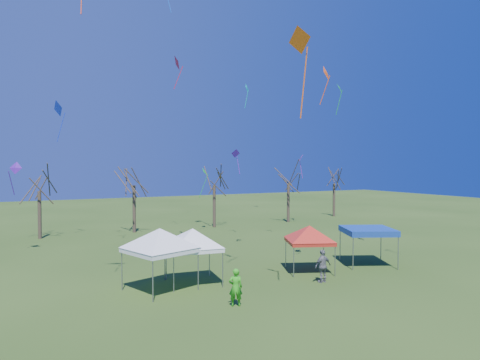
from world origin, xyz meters
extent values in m
plane|color=#2A4716|center=(0.00, 0.00, 0.00)|extent=(140.00, 140.00, 0.00)
cylinder|color=#3D2D21|center=(-10.77, 24.65, 2.14)|extent=(0.32, 0.32, 4.28)
cylinder|color=#3D2D21|center=(-2.37, 24.38, 2.32)|extent=(0.32, 0.32, 4.64)
cylinder|color=#3D2D21|center=(6.03, 24.04, 2.24)|extent=(0.32, 0.32, 4.49)
cylinder|color=#3D2D21|center=(15.36, 24.00, 2.24)|extent=(0.32, 0.32, 4.47)
cylinder|color=#3D2D21|center=(23.72, 26.07, 2.12)|extent=(0.32, 0.32, 4.23)
cylinder|color=gray|center=(-6.48, 2.49, 1.02)|extent=(0.06, 0.06, 2.03)
cylinder|color=gray|center=(-7.41, 5.18, 1.02)|extent=(0.06, 0.06, 2.03)
cylinder|color=gray|center=(-3.80, 3.41, 1.02)|extent=(0.06, 0.06, 2.03)
cylinder|color=gray|center=(-4.72, 6.10, 1.02)|extent=(0.06, 0.06, 2.03)
cube|color=white|center=(-5.60, 4.30, 2.15)|extent=(3.87, 3.87, 0.24)
pyramid|color=white|center=(-5.60, 4.30, 3.29)|extent=(4.07, 4.07, 1.02)
cylinder|color=gray|center=(-5.09, 3.59, 0.95)|extent=(0.06, 0.06, 1.90)
cylinder|color=gray|center=(-4.76, 6.23, 0.95)|extent=(0.06, 0.06, 1.90)
cylinder|color=gray|center=(-2.44, 3.26, 0.95)|extent=(0.06, 0.06, 1.90)
cylinder|color=gray|center=(-2.11, 5.90, 0.95)|extent=(0.06, 0.06, 1.90)
cube|color=white|center=(-3.60, 4.75, 2.02)|extent=(3.19, 3.19, 0.23)
pyramid|color=white|center=(-3.60, 4.75, 3.09)|extent=(4.01, 4.01, 0.95)
cylinder|color=gray|center=(2.17, 3.28, 0.89)|extent=(0.05, 0.05, 1.78)
cylinder|color=gray|center=(3.10, 5.59, 0.89)|extent=(0.05, 0.05, 1.78)
cylinder|color=gray|center=(4.48, 2.35, 0.89)|extent=(0.05, 0.05, 1.78)
cylinder|color=gray|center=(5.41, 4.66, 0.89)|extent=(0.05, 0.05, 1.78)
cube|color=red|center=(3.79, 3.97, 1.88)|extent=(3.47, 3.47, 0.21)
pyramid|color=red|center=(3.79, 3.97, 2.88)|extent=(3.50, 3.50, 0.89)
cylinder|color=gray|center=(6.46, 3.03, 1.03)|extent=(0.06, 0.06, 2.07)
cylinder|color=gray|center=(7.64, 5.67, 1.03)|extent=(0.06, 0.06, 2.07)
cylinder|color=gray|center=(9.10, 1.85, 1.03)|extent=(0.06, 0.06, 2.07)
cylinder|color=gray|center=(10.28, 4.49, 1.03)|extent=(0.06, 0.06, 2.07)
cube|color=#0E3596|center=(8.37, 3.76, 2.19)|extent=(4.10, 4.10, 0.25)
cube|color=#0E3596|center=(8.37, 3.76, 2.38)|extent=(4.10, 4.10, 0.12)
imported|color=slate|center=(2.99, 1.60, 0.93)|extent=(1.12, 0.52, 1.86)
imported|color=green|center=(-3.17, 0.21, 0.89)|extent=(0.75, 0.62, 1.78)
cone|color=#541BC1|center=(5.18, 17.19, 7.69)|extent=(0.87, 0.45, 0.81)
cube|color=#541BC1|center=(5.46, 17.20, 6.63)|extent=(0.06, 0.61, 1.71)
cone|color=#5518AD|center=(-12.50, 17.51, 6.42)|extent=(0.98, 0.76, 0.95)
cube|color=#5518AD|center=(-12.78, 17.68, 5.30)|extent=(0.39, 0.62, 1.77)
cone|color=#E94C0C|center=(4.44, 3.23, 12.17)|extent=(1.02, 0.89, 0.93)
cube|color=#E94C0C|center=(4.20, 3.06, 11.09)|extent=(0.40, 0.55, 1.69)
cone|color=purple|center=(15.95, 22.32, 7.48)|extent=(0.91, 1.01, 0.80)
cube|color=purple|center=(16.05, 22.46, 6.20)|extent=(0.34, 0.25, 2.13)
cube|color=blue|center=(-0.58, 18.64, 20.82)|extent=(0.29, 0.88, 2.28)
cone|color=#169223|center=(10.91, 9.78, 12.85)|extent=(0.93, 0.91, 0.78)
cube|color=#169223|center=(10.73, 9.62, 11.65)|extent=(0.37, 0.40, 1.99)
cone|color=#0BA0AE|center=(2.38, 9.60, 12.13)|extent=(0.63, 0.64, 0.69)
cube|color=#0BA0AE|center=(2.28, 9.50, 11.31)|extent=(0.25, 0.24, 1.30)
cone|color=green|center=(4.10, 21.95, 6.00)|extent=(0.91, 1.00, 0.77)
cube|color=green|center=(3.84, 21.58, 4.59)|extent=(0.79, 0.58, 2.41)
cone|color=red|center=(-1.08, 14.75, 14.63)|extent=(0.72, 1.32, 1.21)
cube|color=red|center=(-1.14, 14.40, 13.40)|extent=(0.74, 0.17, 1.85)
cone|color=#EE5E0C|center=(-0.52, -1.14, 12.37)|extent=(0.75, 1.37, 1.29)
cube|color=#EE5E0C|center=(-0.46, -1.37, 10.39)|extent=(0.50, 0.17, 3.31)
cone|color=#142DD6|center=(-9.19, 22.69, 11.54)|extent=(1.02, 1.54, 1.43)
cube|color=#142DD6|center=(-9.05, 22.35, 9.90)|extent=(0.74, 0.33, 2.57)
camera|label=1|loc=(-11.91, -17.58, 6.61)|focal=32.00mm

